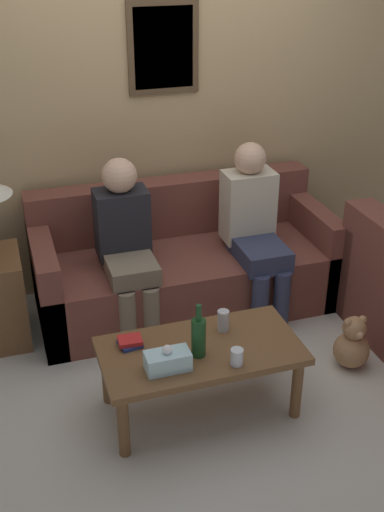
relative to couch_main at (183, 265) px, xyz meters
The scene contains 12 objects.
ground_plane 0.59m from the couch_main, 90.00° to the right, with size 16.00×16.00×0.00m, color beige.
wall_back 1.11m from the couch_main, 90.00° to the left, with size 9.00×0.08×2.60m.
couch_main is the anchor object (origin of this frame).
coffee_table 1.15m from the couch_main, 102.33° to the right, with size 1.08×0.55×0.41m.
wine_bottle 1.23m from the couch_main, 103.19° to the right, with size 0.08×0.08×0.31m.
drinking_glass 1.33m from the couch_main, 94.96° to the right, with size 0.07×0.07×0.09m.
book_stack 1.16m from the couch_main, 121.30° to the right, with size 0.13×0.13×0.04m.
soda_can 1.02m from the couch_main, 94.19° to the right, with size 0.07×0.07×0.12m.
tissue_box 1.34m from the couch_main, 110.37° to the right, with size 0.23×0.12×0.15m.
person_left 0.57m from the couch_main, 158.55° to the right, with size 0.34×0.57×1.14m.
person_right 0.59m from the couch_main, 24.80° to the right, with size 0.34×0.61×1.17m.
teddy_bear 1.29m from the couch_main, 53.63° to the right, with size 0.22×0.22×0.35m.
Camera 1 is at (-1.14, -3.28, 2.45)m, focal length 45.00 mm.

